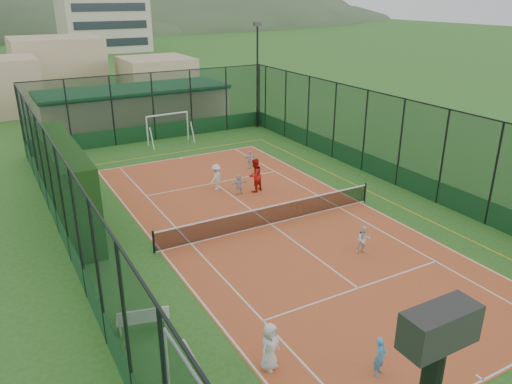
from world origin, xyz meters
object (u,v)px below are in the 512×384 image
clubhouse (135,107)px  child_far_left (216,177)px  child_near_right (364,240)px  coach (255,175)px  child_far_right (250,160)px  white_bench (142,318)px  floodlight_ne (257,77)px  futsal_goal_far (168,129)px  child_far_back (239,184)px  child_near_left (270,347)px  child_near_mid (380,356)px

clubhouse → child_far_left: 16.69m
child_near_right → clubhouse: bearing=113.6°
coach → child_far_right: bearing=-137.5°
child_near_right → child_far_left: size_ratio=0.83×
white_bench → child_near_right: 9.77m
coach → floodlight_ne: bearing=-142.8°
futsal_goal_far → child_far_left: size_ratio=2.18×
child_far_left → floodlight_ne: bearing=-161.5°
child_far_right → child_far_back: 4.26m
child_far_back → child_near_left: bearing=68.3°
child_near_right → white_bench: bearing=-157.5°
clubhouse → coach: 17.96m
child_near_mid → child_far_right: bearing=51.2°
clubhouse → futsal_goal_far: 6.21m
child_near_mid → clubhouse: bearing=63.9°
child_near_mid → coach: coach is taller
child_near_left → child_far_right: 18.00m
coach → clubhouse: bearing=-108.4°
floodlight_ne → clubhouse: size_ratio=0.54×
futsal_goal_far → white_bench: bearing=-115.2°
child_far_left → white_bench: bearing=21.1°
floodlight_ne → child_near_left: size_ratio=5.43×
child_near_mid → child_far_left: size_ratio=0.83×
clubhouse → child_far_right: size_ratio=13.23×
white_bench → child_far_back: child_far_back is taller
white_bench → child_far_back: 12.29m
floodlight_ne → child_near_left: (-13.68, -25.05, -3.35)m
futsal_goal_far → coach: futsal_goal_far is taller
child_far_left → coach: 2.18m
child_near_mid → child_far_back: child_near_mid is taller
child_far_right → child_far_left: bearing=60.3°
clubhouse → floodlight_ne: bearing=-32.1°
floodlight_ne → white_bench: (-16.40, -21.50, -3.66)m
child_near_mid → futsal_goal_far: bearing=61.5°
futsal_goal_far → child_near_right: bearing=-89.3°
child_near_mid → child_near_right: size_ratio=1.00×
clubhouse → futsal_goal_far: clubhouse is taller
white_bench → clubhouse: bearing=88.1°
futsal_goal_far → child_near_mid: (-3.07, -26.05, -0.43)m
futsal_goal_far → coach: 11.76m
floodlight_ne → child_near_mid: size_ratio=6.62×
futsal_goal_far → child_near_right: size_ratio=2.63×
child_near_left → child_far_right: child_near_left is taller
clubhouse → child_near_left: clubhouse is taller
child_far_back → coach: bearing=175.7°
white_bench → child_far_back: size_ratio=1.43×
child_near_mid → child_near_right: 7.34m
child_far_right → child_near_left: bearing=89.6°
child_far_right → coach: 3.88m
floodlight_ne → child_far_back: floodlight_ne is taller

